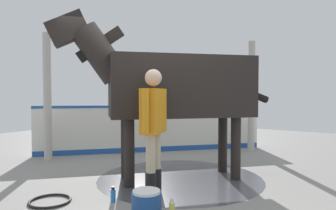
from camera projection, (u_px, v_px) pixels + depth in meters
The scene contains 10 objects.
ground_plane at pixel (167, 182), 4.91m from camera, with size 16.00×16.00×0.02m, color gray.
wet_patch at pixel (180, 178), 5.08m from camera, with size 2.68×2.68×0.00m, color #4C4C54.
barrier_wall at pixel (153, 130), 7.37m from camera, with size 3.78×3.97×1.12m.
roof_post_near at pixel (47, 97), 6.37m from camera, with size 0.16×0.16×2.63m, color #B7B2A8.
roof_post_far at pixel (251, 96), 7.42m from camera, with size 0.16×0.16×2.63m, color #B7B2A8.
horse at pixel (173, 86), 4.99m from camera, with size 2.65×2.77×2.62m.
handler at pixel (153, 122), 4.19m from camera, with size 0.35×0.66×1.72m.
wash_bucket at pixel (146, 203), 3.50m from camera, with size 0.34×0.34×0.30m.
bottle_spray at pixel (113, 195), 3.97m from camera, with size 0.06×0.06×0.20m.
hose_coil at pixel (50, 201), 3.95m from camera, with size 0.53×0.53×0.03m, color black.
Camera 1 is at (-2.68, 4.05, 1.39)m, focal length 33.18 mm.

